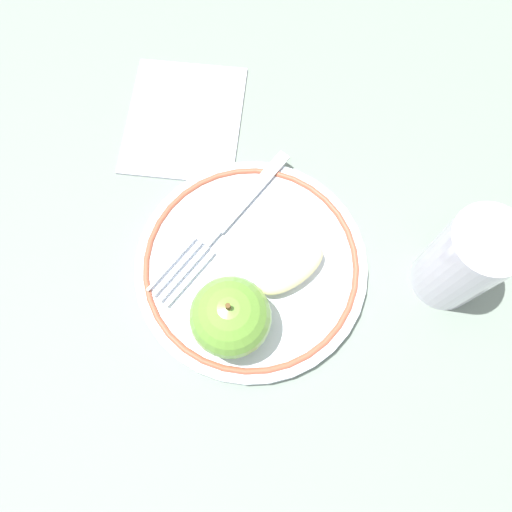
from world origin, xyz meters
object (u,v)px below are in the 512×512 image
apple_slice_front (291,265)px  drinking_glass (464,261)px  napkin_folded (184,119)px  plate (256,265)px  apple_red_whole (231,317)px  fork (228,219)px

apple_slice_front → drinking_glass: size_ratio=0.63×
drinking_glass → napkin_folded: (0.22, 0.23, -0.05)m
plate → apple_slice_front: 0.04m
apple_red_whole → napkin_folded: 0.24m
apple_red_whole → apple_slice_front: (0.05, -0.06, -0.02)m
apple_slice_front → drinking_glass: 0.15m
fork → napkin_folded: bearing=-119.1°
apple_red_whole → napkin_folded: size_ratio=0.54×
plate → apple_slice_front: size_ratio=3.18×
fork → apple_red_whole: bearing=42.0°
apple_slice_front → fork: bearing=103.8°
fork → drinking_glass: bearing=113.9°
napkin_folded → plate: bearing=-163.8°
drinking_glass → napkin_folded: 0.32m
apple_slice_front → drinking_glass: (-0.03, -0.15, 0.03)m
apple_red_whole → apple_slice_front: bearing=-53.3°
plate → apple_slice_front: (-0.01, -0.03, 0.02)m
plate → drinking_glass: drinking_glass is taller
plate → apple_red_whole: apple_red_whole is taller
apple_slice_front → napkin_folded: size_ratio=0.48×
drinking_glass → apple_red_whole: bearing=95.0°
plate → fork: (0.05, 0.02, 0.01)m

